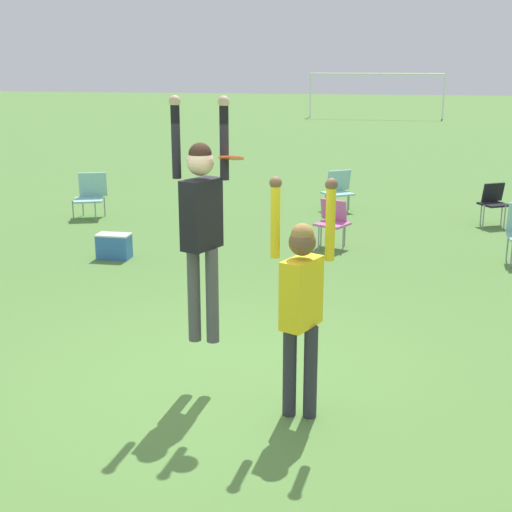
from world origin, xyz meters
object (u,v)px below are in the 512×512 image
at_px(camping_chair_0, 90,193).
at_px(cooler_box, 114,246).
at_px(person_defending, 301,295).
at_px(camping_chair_1, 333,219).
at_px(person_jumping, 201,215).
at_px(frisbee, 231,158).
at_px(camping_chair_5, 493,200).
at_px(camping_chair_3, 338,188).

distance_m(camping_chair_0, cooler_box, 3.24).
height_order(person_defending, camping_chair_1, person_defending).
relative_size(person_jumping, frisbee, 10.30).
height_order(camping_chair_5, cooler_box, camping_chair_5).
distance_m(frisbee, camping_chair_5, 8.63).
distance_m(person_defending, camping_chair_1, 5.99).
distance_m(camping_chair_1, cooler_box, 3.60).
relative_size(camping_chair_3, camping_chair_5, 1.04).
bearing_deg(person_defending, cooler_box, -118.85).
bearing_deg(camping_chair_0, camping_chair_1, 143.28).
distance_m(person_jumping, frisbee, 0.62).
bearing_deg(person_jumping, camping_chair_1, 15.69).
height_order(person_defending, camping_chair_5, person_defending).
distance_m(camping_chair_3, cooler_box, 5.44).
bearing_deg(person_defending, person_jumping, -90.00).
bearing_deg(person_defending, camping_chair_5, -174.40).
bearing_deg(camping_chair_0, person_jumping, 100.53).
distance_m(person_defending, frisbee, 1.32).
bearing_deg(cooler_box, person_defending, -52.48).
relative_size(person_jumping, camping_chair_3, 2.77).
distance_m(camping_chair_5, cooler_box, 7.11).
height_order(person_defending, camping_chair_3, person_defending).
distance_m(frisbee, camping_chair_1, 5.89).
relative_size(person_defending, camping_chair_3, 2.59).
distance_m(frisbee, cooler_box, 5.51).
bearing_deg(person_defending, camping_chair_0, -121.76).
bearing_deg(frisbee, camping_chair_5, 66.95).
xyz_separation_m(camping_chair_0, camping_chair_3, (4.78, 1.59, -0.02)).
xyz_separation_m(camping_chair_1, camping_chair_3, (-0.14, 3.05, -0.01)).
bearing_deg(camping_chair_0, person_defending, 104.47).
xyz_separation_m(camping_chair_5, cooler_box, (-6.17, -3.52, -0.29)).
bearing_deg(camping_chair_0, cooler_box, 99.25).
height_order(frisbee, camping_chair_0, frisbee).
height_order(frisbee, cooler_box, frisbee).
height_order(camping_chair_0, camping_chair_3, camping_chair_0).
bearing_deg(camping_chair_5, camping_chair_0, -24.85).
xyz_separation_m(camping_chair_1, cooler_box, (-3.33, -1.35, -0.28)).
xyz_separation_m(person_defending, frisbee, (-0.67, 0.34, 1.09)).
bearing_deg(cooler_box, camping_chair_1, 22.09).
bearing_deg(camping_chair_1, person_defending, 118.08).
relative_size(person_jumping, camping_chair_1, 2.90).
height_order(frisbee, camping_chair_1, frisbee).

